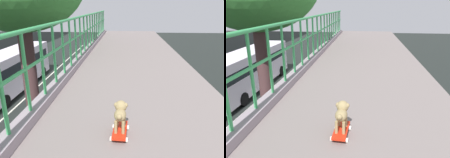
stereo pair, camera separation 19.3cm
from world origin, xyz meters
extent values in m
cylinder|color=#39A65A|center=(-0.25, 3.13, 5.98)|extent=(0.04, 0.04, 1.02)
cylinder|color=#39A65A|center=(-0.25, 3.69, 5.98)|extent=(0.04, 0.04, 1.02)
cylinder|color=#39A65A|center=(-0.25, 4.26, 5.98)|extent=(0.04, 0.04, 1.02)
cylinder|color=#39A65A|center=(-0.25, 4.83, 5.98)|extent=(0.04, 0.04, 1.02)
cylinder|color=#39A65A|center=(-0.25, 5.40, 5.98)|extent=(0.04, 0.04, 1.02)
cylinder|color=#39A65A|center=(-0.25, 5.97, 5.98)|extent=(0.04, 0.04, 1.02)
cylinder|color=#39A65A|center=(-0.25, 6.54, 5.98)|extent=(0.04, 0.04, 1.02)
cylinder|color=#39A65A|center=(-0.25, 7.11, 5.98)|extent=(0.04, 0.04, 1.02)
cylinder|color=#39A65A|center=(-0.25, 7.67, 5.98)|extent=(0.04, 0.04, 1.02)
cylinder|color=#39A65A|center=(-0.25, 8.24, 5.98)|extent=(0.04, 0.04, 1.02)
cylinder|color=#39A65A|center=(-0.25, 8.81, 5.98)|extent=(0.04, 0.04, 1.02)
cylinder|color=#39A65A|center=(-0.25, 9.38, 5.98)|extent=(0.04, 0.04, 1.02)
cylinder|color=#39A65A|center=(-0.25, 9.95, 5.98)|extent=(0.04, 0.04, 1.02)
cylinder|color=#39A65A|center=(-0.25, 10.52, 5.98)|extent=(0.04, 0.04, 1.02)
cylinder|color=#39A65A|center=(-0.25, 11.08, 5.98)|extent=(0.04, 0.04, 1.02)
cylinder|color=#39A65A|center=(-0.25, 11.65, 5.98)|extent=(0.04, 0.04, 1.02)
cylinder|color=#39A65A|center=(-0.25, 12.22, 5.98)|extent=(0.04, 0.04, 1.02)
cylinder|color=#39A65A|center=(-0.25, 12.79, 5.98)|extent=(0.04, 0.04, 1.02)
cylinder|color=#39A65A|center=(-0.25, 13.36, 5.98)|extent=(0.04, 0.04, 1.02)
cube|color=white|center=(-8.33, 17.73, 1.76)|extent=(2.31, 11.54, 2.96)
cube|color=black|center=(-8.33, 17.73, 2.28)|extent=(2.33, 10.62, 0.70)
cylinder|color=black|center=(-7.23, 21.77, 0.48)|extent=(0.28, 0.96, 0.96)
cylinder|color=black|center=(-9.44, 21.77, 0.48)|extent=(0.28, 0.96, 0.96)
cylinder|color=black|center=(-7.23, 14.55, 0.48)|extent=(0.28, 0.96, 0.96)
cylinder|color=#4E3132|center=(-2.43, 8.49, 3.19)|extent=(0.50, 0.50, 6.38)
cube|color=red|center=(0.94, 3.39, 5.41)|extent=(0.18, 0.41, 0.02)
cylinder|color=white|center=(1.04, 3.51, 5.37)|extent=(0.03, 0.06, 0.05)
cylinder|color=white|center=(0.86, 3.52, 5.37)|extent=(0.03, 0.06, 0.05)
cylinder|color=white|center=(1.02, 3.25, 5.37)|extent=(0.03, 0.06, 0.05)
cylinder|color=white|center=(0.85, 3.26, 5.37)|extent=(0.03, 0.06, 0.05)
cylinder|color=#9D8658|center=(0.99, 3.46, 5.50)|extent=(0.04, 0.04, 0.15)
cylinder|color=#9D8658|center=(0.90, 3.47, 5.50)|extent=(0.04, 0.04, 0.15)
cylinder|color=#9D8658|center=(0.98, 3.30, 5.50)|extent=(0.04, 0.04, 0.15)
cylinder|color=#9D8658|center=(0.89, 3.30, 5.50)|extent=(0.04, 0.04, 0.15)
ellipsoid|color=#9D8658|center=(0.94, 3.38, 5.61)|extent=(0.15, 0.23, 0.12)
sphere|color=#9D8658|center=(0.95, 3.48, 5.67)|extent=(0.14, 0.14, 0.14)
ellipsoid|color=#938E52|center=(0.95, 3.54, 5.66)|extent=(0.05, 0.07, 0.04)
sphere|color=#9D8658|center=(1.00, 3.48, 5.69)|extent=(0.06, 0.06, 0.06)
sphere|color=#9D8658|center=(0.89, 3.48, 5.69)|extent=(0.06, 0.06, 0.06)
sphere|color=#9D8658|center=(0.93, 3.27, 5.65)|extent=(0.06, 0.06, 0.06)
camera|label=1|loc=(0.99, 1.14, 6.79)|focal=35.42mm
camera|label=2|loc=(1.18, 1.15, 6.79)|focal=35.42mm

